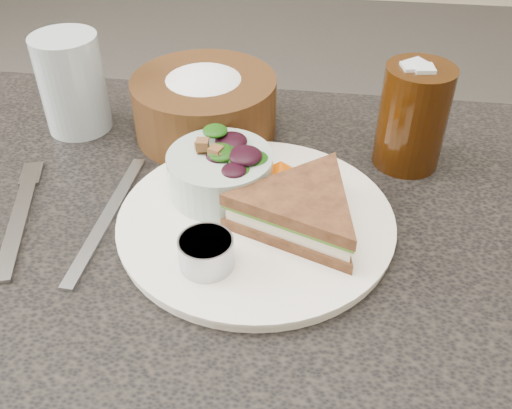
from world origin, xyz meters
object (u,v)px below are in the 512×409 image
object	(u,v)px
salad_bowl	(220,167)
dressing_ramekin	(206,253)
bread_basket	(204,97)
cola_glass	(413,113)
dinner_plate	(256,221)
water_glass	(72,84)
sandwich	(302,210)

from	to	relation	value
salad_bowl	dressing_ramekin	xyz separation A→B (m)	(0.01, -0.12, -0.02)
salad_bowl	bread_basket	size ratio (longest dim) A/B	0.62
salad_bowl	cola_glass	world-z (taller)	cola_glass
cola_glass	dinner_plate	bearing A→B (deg)	-138.62
dressing_ramekin	water_glass	distance (m)	0.35
salad_bowl	water_glass	xyz separation A→B (m)	(-0.23, 0.14, 0.02)
sandwich	cola_glass	world-z (taller)	cola_glass
dressing_ramekin	cola_glass	distance (m)	0.32
salad_bowl	bread_basket	distance (m)	0.16
bread_basket	cola_glass	xyz separation A→B (m)	(0.27, -0.04, 0.02)
dinner_plate	cola_glass	bearing A→B (deg)	41.38
salad_bowl	dressing_ramekin	distance (m)	0.12
sandwich	cola_glass	bearing A→B (deg)	73.88
dinner_plate	dressing_ramekin	world-z (taller)	dressing_ramekin
bread_basket	water_glass	xyz separation A→B (m)	(-0.18, -0.01, 0.01)
dressing_ramekin	bread_basket	world-z (taller)	bread_basket
dinner_plate	sandwich	world-z (taller)	sandwich
dressing_ramekin	bread_basket	distance (m)	0.28
sandwich	dinner_plate	bearing A→B (deg)	-171.58
dinner_plate	bread_basket	size ratio (longest dim) A/B	1.57
dinner_plate	salad_bowl	size ratio (longest dim) A/B	2.51
salad_bowl	cola_glass	bearing A→B (deg)	27.01
cola_glass	dressing_ramekin	bearing A→B (deg)	-132.12
sandwich	dressing_ramekin	distance (m)	0.11
sandwich	bread_basket	size ratio (longest dim) A/B	0.90
sandwich	dressing_ramekin	size ratio (longest dim) A/B	3.14
dinner_plate	cola_glass	size ratio (longest dim) A/B	2.12
cola_glass	water_glass	xyz separation A→B (m)	(-0.45, 0.03, -0.00)
dinner_plate	water_glass	distance (m)	0.33
dinner_plate	salad_bowl	bearing A→B (deg)	139.01
sandwich	bread_basket	distance (m)	0.25
salad_bowl	water_glass	world-z (taller)	water_glass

